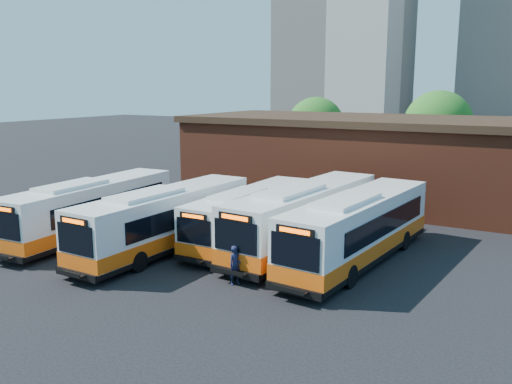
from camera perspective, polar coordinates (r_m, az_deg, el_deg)
The scene contains 10 objects.
ground at distance 25.76m, azimuth -1.96°, elevation -8.63°, with size 220.00×220.00×0.00m, color black.
bus_farwest at distance 33.04m, azimuth -16.90°, elevation -1.91°, with size 3.25×12.60×3.40m.
bus_west at distance 29.38m, azimuth -9.49°, elevation -3.13°, with size 2.96×12.66×3.43m.
bus_midwest at distance 30.63m, azimuth -0.56°, elevation -2.68°, with size 2.43×11.41×3.10m.
bus_mideast at distance 29.29m, azimuth 5.13°, elevation -2.93°, with size 3.71×13.29×3.58m.
bus_east at distance 27.51m, azimuth 10.70°, elevation -4.04°, with size 3.76×13.15×3.54m.
transit_worker at distance 24.24m, azimuth -2.18°, elevation -7.70°, with size 0.64×0.42×1.77m, color #121734.
depot_building at distance 42.94m, azimuth 12.16°, elevation 3.54°, with size 28.60×12.60×6.40m.
tree_west at distance 57.49m, azimuth 6.31°, elevation 6.94°, with size 6.00×6.00×7.65m.
tree_mid at distance 55.81m, azimuth 18.62°, elevation 6.76°, with size 6.56×6.56×8.36m.
Camera 1 is at (12.76, -20.64, 8.65)m, focal length 38.00 mm.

